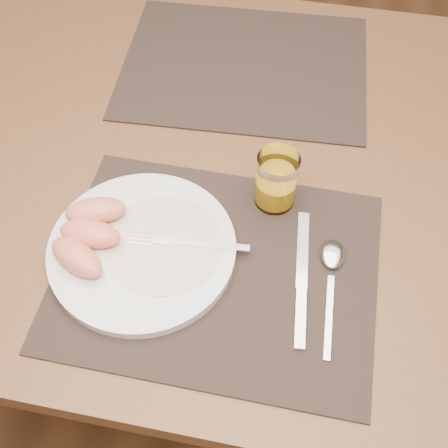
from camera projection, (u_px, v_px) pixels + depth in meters
The scene contains 11 objects.
ground at pixel (225, 337), 1.54m from camera, with size 5.00×5.00×0.00m, color #54341C.
table at pixel (226, 186), 0.99m from camera, with size 1.40×0.90×0.75m.
placemat_near at pixel (217, 270), 0.80m from camera, with size 0.45×0.35×0.00m, color #2D221C.
placemat_far at pixel (244, 66), 1.05m from camera, with size 0.45×0.35×0.00m, color #2D221C.
plate at pixel (142, 249), 0.81m from camera, with size 0.27×0.27×0.02m, color white.
plate_dressing at pixel (164, 243), 0.80m from camera, with size 0.17×0.17×0.00m.
fork at pixel (178, 242), 0.80m from camera, with size 0.18×0.03×0.00m.
knife at pixel (301, 288), 0.78m from camera, with size 0.03×0.22×0.01m.
spoon at pixel (332, 261), 0.80m from camera, with size 0.04×0.19×0.01m.
juice_glass at pixel (276, 182), 0.83m from camera, with size 0.06×0.06×0.09m.
grapefruit_wedges at pixel (88, 233), 0.79m from camera, with size 0.10×0.15×0.04m.
Camera 1 is at (0.12, -0.61, 1.44)m, focal length 45.00 mm.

